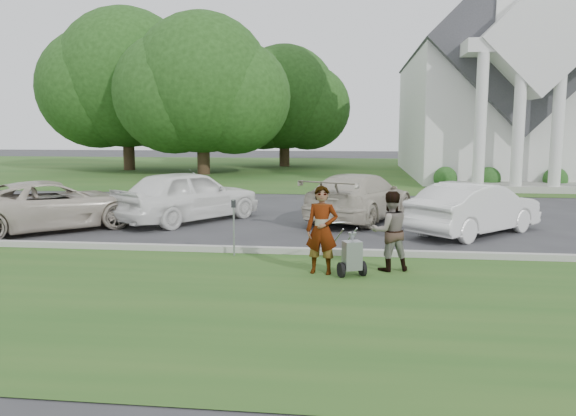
% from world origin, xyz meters
% --- Properties ---
extents(ground, '(120.00, 120.00, 0.00)m').
position_xyz_m(ground, '(0.00, 0.00, 0.00)').
color(ground, '#333335').
rests_on(ground, ground).
extents(grass_strip, '(80.00, 7.00, 0.01)m').
position_xyz_m(grass_strip, '(0.00, -3.00, 0.01)').
color(grass_strip, '#25501B').
rests_on(grass_strip, ground).
extents(church_lawn, '(80.00, 30.00, 0.01)m').
position_xyz_m(church_lawn, '(0.00, 27.00, 0.01)').
color(church_lawn, '#25501B').
rests_on(church_lawn, ground).
extents(curb, '(80.00, 0.18, 0.15)m').
position_xyz_m(curb, '(0.00, 0.55, 0.07)').
color(curb, '#9E9E93').
rests_on(curb, ground).
extents(church, '(9.19, 19.00, 24.10)m').
position_xyz_m(church, '(9.00, 23.11, 5.94)').
color(church, white).
rests_on(church, ground).
extents(tree_left, '(10.63, 8.40, 9.71)m').
position_xyz_m(tree_left, '(-8.01, 21.99, 5.11)').
color(tree_left, '#332316').
rests_on(tree_left, ground).
extents(tree_far, '(11.64, 9.20, 10.73)m').
position_xyz_m(tree_far, '(-14.01, 24.99, 5.69)').
color(tree_far, '#332316').
rests_on(tree_far, ground).
extents(tree_back, '(9.61, 7.60, 8.89)m').
position_xyz_m(tree_back, '(-4.01, 29.99, 4.73)').
color(tree_back, '#332316').
rests_on(tree_back, ground).
extents(striping_cart, '(0.75, 1.06, 0.92)m').
position_xyz_m(striping_cart, '(1.18, -1.22, 0.40)').
color(striping_cart, black).
rests_on(striping_cart, ground).
extents(person_left, '(0.67, 0.49, 1.69)m').
position_xyz_m(person_left, '(0.61, -1.08, 0.84)').
color(person_left, '#999999').
rests_on(person_left, ground).
extents(person_right, '(0.89, 0.78, 1.56)m').
position_xyz_m(person_right, '(1.91, -0.68, 0.78)').
color(person_right, '#999999').
rests_on(person_right, ground).
extents(parking_meter_near, '(0.09, 0.08, 1.26)m').
position_xyz_m(parking_meter_near, '(-1.39, 0.22, 0.79)').
color(parking_meter_near, '#92949A').
rests_on(parking_meter_near, ground).
extents(car_a, '(5.13, 5.00, 1.36)m').
position_xyz_m(car_a, '(-7.05, 2.84, 0.68)').
color(car_a, beige).
rests_on(car_a, ground).
extents(car_b, '(4.17, 4.87, 1.58)m').
position_xyz_m(car_b, '(-3.74, 4.64, 0.79)').
color(car_b, white).
rests_on(car_b, ground).
extents(car_c, '(3.75, 5.32, 1.43)m').
position_xyz_m(car_c, '(1.39, 5.55, 0.72)').
color(car_c, beige).
rests_on(car_c, ground).
extents(car_d, '(3.97, 3.97, 1.37)m').
position_xyz_m(car_d, '(4.39, 3.53, 0.69)').
color(car_d, white).
rests_on(car_d, ground).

